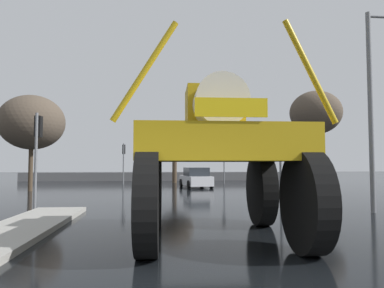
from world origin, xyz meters
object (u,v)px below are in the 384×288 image
object	(u,v)px
traffic_signal_far_left	(224,153)
traffic_signal_far_right	(124,154)
traffic_signal_near_left	(38,139)
streetlight_near_right	(375,99)
oversize_sprayer	(216,156)
bare_tree_left	(32,123)
bare_tree_far_center	(175,137)
bare_tree_right	(316,113)
traffic_signal_near_right	(279,147)
sedan_ahead	(196,178)

from	to	relation	value
traffic_signal_far_left	traffic_signal_far_right	xyz separation A→B (m)	(-8.97, 0.00, -0.17)
traffic_signal_near_left	streetlight_near_right	bearing A→B (deg)	-9.20
oversize_sprayer	bare_tree_left	xyz separation A→B (m)	(-9.79, 15.86, 2.56)
oversize_sprayer	bare_tree_left	distance (m)	18.82
traffic_signal_near_left	bare_tree_far_center	size ratio (longest dim) A/B	0.64
traffic_signal_far_right	bare_tree_right	world-z (taller)	bare_tree_right
bare_tree_right	bare_tree_far_center	bearing A→B (deg)	140.68
oversize_sprayer	traffic_signal_far_left	distance (m)	23.76
oversize_sprayer	traffic_signal_far_right	world-z (taller)	oversize_sprayer
traffic_signal_near_left	streetlight_near_right	distance (m)	13.02
bare_tree_right	traffic_signal_near_right	bearing A→B (deg)	-121.33
traffic_signal_near_left	bare_tree_far_center	world-z (taller)	bare_tree_far_center
traffic_signal_far_left	traffic_signal_far_right	bearing A→B (deg)	179.98
bare_tree_right	bare_tree_left	bearing A→B (deg)	-176.87
traffic_signal_far_right	bare_tree_far_center	distance (m)	5.30
streetlight_near_right	traffic_signal_far_right	bearing A→B (deg)	119.68
oversize_sprayer	traffic_signal_near_right	distance (m)	7.01
traffic_signal_near_right	traffic_signal_far_right	xyz separation A→B (m)	(-8.10, 17.35, 0.11)
traffic_signal_near_right	bare_tree_left	size ratio (longest dim) A/B	0.54
oversize_sprayer	bare_tree_left	bearing A→B (deg)	32.97
oversize_sprayer	traffic_signal_far_right	bearing A→B (deg)	12.08
sedan_ahead	traffic_signal_far_right	xyz separation A→B (m)	(-5.91, 4.75, 1.91)
sedan_ahead	bare_tree_far_center	size ratio (longest dim) A/B	0.72
traffic_signal_far_left	streetlight_near_right	size ratio (longest dim) A/B	0.51
streetlight_near_right	bare_tree_far_center	xyz separation A→B (m)	(-6.48, 21.45, 0.14)
oversize_sprayer	bare_tree_right	world-z (taller)	bare_tree_right
sedan_ahead	traffic_signal_far_left	xyz separation A→B (m)	(3.05, 4.75, 2.09)
traffic_signal_far_left	traffic_signal_far_right	distance (m)	8.97
traffic_signal_far_left	bare_tree_far_center	size ratio (longest dim) A/B	0.64
sedan_ahead	bare_tree_right	bearing A→B (deg)	-108.24
streetlight_near_right	bare_tree_right	world-z (taller)	streetlight_near_right
traffic_signal_near_right	bare_tree_right	distance (m)	13.25
bare_tree_left	bare_tree_right	xyz separation A→B (m)	(20.15, 1.10, 1.06)
streetlight_near_right	bare_tree_left	xyz separation A→B (m)	(-16.42, 11.98, 0.33)
streetlight_near_right	bare_tree_right	xyz separation A→B (m)	(3.73, 13.08, 1.39)
bare_tree_right	sedan_ahead	bearing A→B (deg)	169.84
traffic_signal_far_right	oversize_sprayer	bearing A→B (deg)	-79.20
streetlight_near_right	traffic_signal_near_left	bearing A→B (deg)	170.80
oversize_sprayer	traffic_signal_near_left	size ratio (longest dim) A/B	1.46
oversize_sprayer	traffic_signal_far_right	xyz separation A→B (m)	(-4.45, 23.31, 0.64)
oversize_sprayer	bare_tree_left	world-z (taller)	bare_tree_left
traffic_signal_near_left	traffic_signal_far_left	xyz separation A→B (m)	(10.67, 17.35, 0.04)
oversize_sprayer	bare_tree_right	size ratio (longest dim) A/B	0.76
traffic_signal_near_left	traffic_signal_far_right	size ratio (longest dim) A/B	1.05
traffic_signal_far_right	traffic_signal_far_left	bearing A→B (deg)	-0.02
traffic_signal_far_right	bare_tree_right	size ratio (longest dim) A/B	0.50
bare_tree_right	bare_tree_far_center	world-z (taller)	bare_tree_right
bare_tree_left	bare_tree_right	distance (m)	20.21
oversize_sprayer	sedan_ahead	xyz separation A→B (m)	(1.47, 18.56, -1.27)
oversize_sprayer	traffic_signal_far_left	xyz separation A→B (m)	(4.52, 23.31, 0.82)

